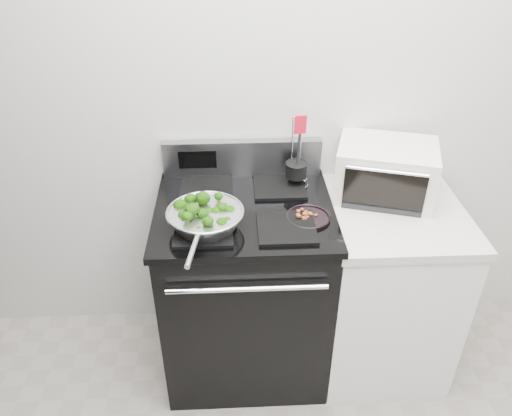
{
  "coord_description": "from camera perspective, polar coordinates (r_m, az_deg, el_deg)",
  "views": [
    {
      "loc": [
        -0.34,
        -0.43,
        2.14
      ],
      "look_at": [
        -0.25,
        1.36,
        0.98
      ],
      "focal_mm": 35.0,
      "sensor_mm": 36.0,
      "label": 1
    }
  ],
  "objects": [
    {
      "name": "skillet",
      "position": [
        2.05,
        -5.81,
        -1.06
      ],
      "size": [
        0.32,
        0.51,
        0.07
      ],
      "rotation": [
        0.0,
        0.0,
        -0.15
      ],
      "color": "silver",
      "rests_on": "gas_range"
    },
    {
      "name": "gas_range",
      "position": [
        2.48,
        -1.23,
        -8.94
      ],
      "size": [
        0.79,
        0.69,
        1.13
      ],
      "color": "black",
      "rests_on": "floor"
    },
    {
      "name": "bacon_plate",
      "position": [
        2.13,
        5.98,
        -0.82
      ],
      "size": [
        0.19,
        0.19,
        0.04
      ],
      "rotation": [
        0.0,
        0.0,
        0.08
      ],
      "color": "black",
      "rests_on": "gas_range"
    },
    {
      "name": "toaster_oven",
      "position": [
        2.37,
        14.57,
        4.16
      ],
      "size": [
        0.51,
        0.44,
        0.25
      ],
      "rotation": [
        0.0,
        0.0,
        -0.29
      ],
      "color": "white",
      "rests_on": "counter"
    },
    {
      "name": "counter",
      "position": [
        2.6,
        14.24,
        -8.67
      ],
      "size": [
        0.62,
        0.68,
        0.92
      ],
      "color": "white",
      "rests_on": "floor"
    },
    {
      "name": "back_wall",
      "position": [
        2.35,
        5.79,
        13.02
      ],
      "size": [
        4.0,
        0.02,
        2.7
      ],
      "primitive_type": "cube",
      "color": "beige",
      "rests_on": "ground"
    },
    {
      "name": "broccoli_pile",
      "position": [
        2.05,
        -5.83,
        -0.59
      ],
      "size": [
        0.25,
        0.25,
        0.09
      ],
      "primitive_type": null,
      "color": "black",
      "rests_on": "skillet"
    },
    {
      "name": "utensil_holder",
      "position": [
        2.34,
        4.6,
        3.96
      ],
      "size": [
        0.12,
        0.12,
        0.36
      ],
      "rotation": [
        0.0,
        0.0,
        0.14
      ],
      "color": "silver",
      "rests_on": "gas_range"
    }
  ]
}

